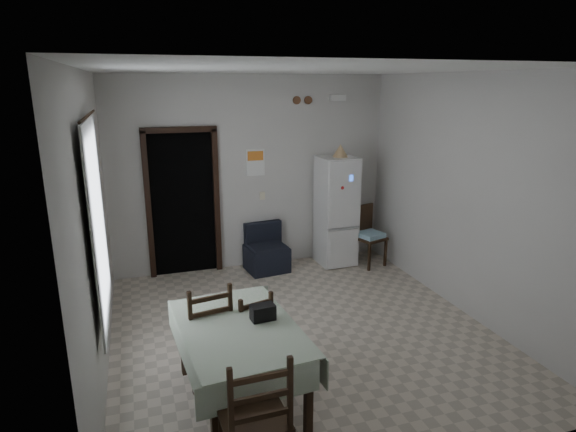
# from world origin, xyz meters

# --- Properties ---
(ground) EXTENTS (4.50, 4.50, 0.00)m
(ground) POSITION_xyz_m (0.00, 0.00, 0.00)
(ground) COLOR #B0A390
(ground) RESTS_ON ground
(ceiling) EXTENTS (4.20, 4.50, 0.02)m
(ceiling) POSITION_xyz_m (0.00, 0.00, 2.90)
(ceiling) COLOR white
(ceiling) RESTS_ON ground
(wall_back) EXTENTS (4.20, 0.02, 2.90)m
(wall_back) POSITION_xyz_m (0.00, 2.25, 1.45)
(wall_back) COLOR beige
(wall_back) RESTS_ON ground
(wall_front) EXTENTS (4.20, 0.02, 2.90)m
(wall_front) POSITION_xyz_m (0.00, -2.25, 1.45)
(wall_front) COLOR beige
(wall_front) RESTS_ON ground
(wall_left) EXTENTS (0.02, 4.50, 2.90)m
(wall_left) POSITION_xyz_m (-2.10, 0.00, 1.45)
(wall_left) COLOR beige
(wall_left) RESTS_ON ground
(wall_right) EXTENTS (0.02, 4.50, 2.90)m
(wall_right) POSITION_xyz_m (2.10, 0.00, 1.45)
(wall_right) COLOR beige
(wall_right) RESTS_ON ground
(doorway) EXTENTS (1.06, 0.52, 2.22)m
(doorway) POSITION_xyz_m (-1.05, 2.45, 1.06)
(doorway) COLOR black
(doorway) RESTS_ON ground
(window_recess) EXTENTS (0.10, 1.20, 1.60)m
(window_recess) POSITION_xyz_m (-2.15, -0.20, 1.55)
(window_recess) COLOR silver
(window_recess) RESTS_ON ground
(curtain) EXTENTS (0.02, 1.45, 1.85)m
(curtain) POSITION_xyz_m (-2.04, -0.20, 1.55)
(curtain) COLOR beige
(curtain) RESTS_ON ground
(curtain_rod) EXTENTS (0.02, 1.60, 0.02)m
(curtain_rod) POSITION_xyz_m (-2.03, -0.20, 2.50)
(curtain_rod) COLOR black
(curtain_rod) RESTS_ON ground
(calendar) EXTENTS (0.28, 0.02, 0.40)m
(calendar) POSITION_xyz_m (0.05, 2.24, 1.62)
(calendar) COLOR white
(calendar) RESTS_ON ground
(calendar_image) EXTENTS (0.24, 0.01, 0.14)m
(calendar_image) POSITION_xyz_m (0.05, 2.23, 1.72)
(calendar_image) COLOR orange
(calendar_image) RESTS_ON ground
(light_switch) EXTENTS (0.08, 0.02, 0.12)m
(light_switch) POSITION_xyz_m (0.15, 2.24, 1.10)
(light_switch) COLOR beige
(light_switch) RESTS_ON ground
(vent_left) EXTENTS (0.12, 0.03, 0.12)m
(vent_left) POSITION_xyz_m (0.70, 2.23, 2.52)
(vent_left) COLOR brown
(vent_left) RESTS_ON ground
(vent_right) EXTENTS (0.12, 0.03, 0.12)m
(vent_right) POSITION_xyz_m (0.88, 2.23, 2.52)
(vent_right) COLOR brown
(vent_right) RESTS_ON ground
(emergency_light) EXTENTS (0.25, 0.07, 0.09)m
(emergency_light) POSITION_xyz_m (1.35, 2.21, 2.55)
(emergency_light) COLOR white
(emergency_light) RESTS_ON ground
(fridge) EXTENTS (0.57, 0.57, 1.69)m
(fridge) POSITION_xyz_m (1.25, 1.93, 0.85)
(fridge) COLOR silver
(fridge) RESTS_ON ground
(tan_cone) EXTENTS (0.25, 0.25, 0.19)m
(tan_cone) POSITION_xyz_m (1.29, 1.92, 1.79)
(tan_cone) COLOR tan
(tan_cone) RESTS_ON fridge
(navy_seat) EXTENTS (0.65, 0.64, 0.71)m
(navy_seat) POSITION_xyz_m (0.12, 1.93, 0.36)
(navy_seat) COLOR black
(navy_seat) RESTS_ON ground
(corner_chair) EXTENTS (0.51, 0.51, 0.94)m
(corner_chair) POSITION_xyz_m (1.71, 1.65, 0.47)
(corner_chair) COLOR black
(corner_chair) RESTS_ON ground
(dining_table) EXTENTS (1.06, 1.52, 0.76)m
(dining_table) POSITION_xyz_m (-0.95, -1.04, 0.38)
(dining_table) COLOR #A7B89D
(dining_table) RESTS_ON ground
(black_bag) EXTENTS (0.22, 0.14, 0.14)m
(black_bag) POSITION_xyz_m (-0.72, -0.99, 0.82)
(black_bag) COLOR black
(black_bag) RESTS_ON dining_table
(dining_chair_far_left) EXTENTS (0.50, 0.50, 1.02)m
(dining_chair_far_left) POSITION_xyz_m (-1.17, -0.57, 0.51)
(dining_chair_far_left) COLOR black
(dining_chair_far_left) RESTS_ON ground
(dining_chair_far_right) EXTENTS (0.46, 0.46, 0.87)m
(dining_chair_far_right) POSITION_xyz_m (-0.75, -0.58, 0.44)
(dining_chair_far_right) COLOR black
(dining_chair_far_right) RESTS_ON ground
(dining_chair_near_head) EXTENTS (0.47, 0.47, 1.08)m
(dining_chair_near_head) POSITION_xyz_m (-1.04, -1.93, 0.54)
(dining_chair_near_head) COLOR black
(dining_chair_near_head) RESTS_ON ground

